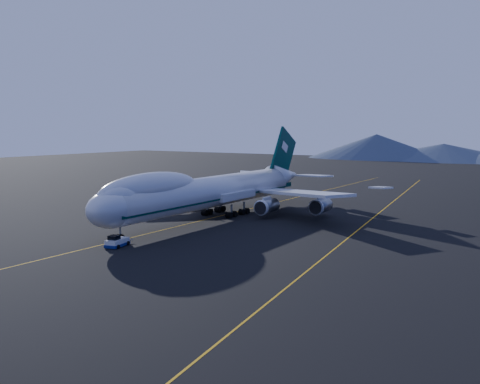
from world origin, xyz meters
The scene contains 5 objects.
ground centered at (0.00, 0.00, 0.00)m, with size 500.00×500.00×0.00m, color black.
taxiway_line_main centered at (0.00, 0.00, 0.01)m, with size 0.25×220.00×0.01m, color #E59F0D.
taxiway_line_side centered at (30.00, 10.00, 0.01)m, with size 0.25×200.00×0.01m, color #E59F0D.
boeing_747 centered at (0.00, 0.03, 5.81)m, with size 59.62×72.43×19.37m.
pushback_tug centered at (3.00, -30.15, 0.59)m, with size 3.16×4.68×1.88m.
Camera 1 is at (64.96, -90.66, 18.98)m, focal length 40.00 mm.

